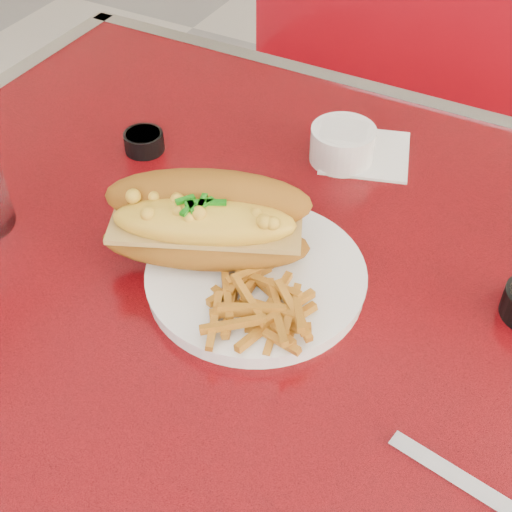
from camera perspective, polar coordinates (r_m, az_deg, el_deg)
The scene contains 9 objects.
diner_table at distance 0.90m, azimuth 4.70°, elevation -9.10°, with size 1.23×0.83×0.77m.
booth_bench_far at distance 1.69m, azimuth 15.76°, elevation 3.93°, with size 1.20×0.51×0.90m.
dinner_plate at distance 0.76m, azimuth -0.00°, elevation -1.68°, with size 0.28×0.28×0.02m.
mac_hoagie at distance 0.75m, azimuth -4.01°, elevation 2.80°, with size 0.25×0.19×0.10m.
fries_pile at distance 0.70m, azimuth 0.66°, elevation -3.78°, with size 0.10×0.09×0.03m, color orange, non-canonical shape.
fork at distance 0.74m, azimuth -3.60°, elevation -2.34°, with size 0.09×0.13×0.00m.
gravy_ramekin at distance 0.93m, azimuth 6.95°, elevation 8.94°, with size 0.09×0.09×0.05m.
sauce_cup_left at distance 0.96m, azimuth -8.96°, elevation 9.09°, with size 0.06×0.06×0.03m.
paper_napkin at distance 0.96m, azimuth 8.73°, elevation 8.16°, with size 0.11×0.11×0.00m, color white.
Camera 1 is at (0.19, -0.51, 1.32)m, focal length 50.00 mm.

